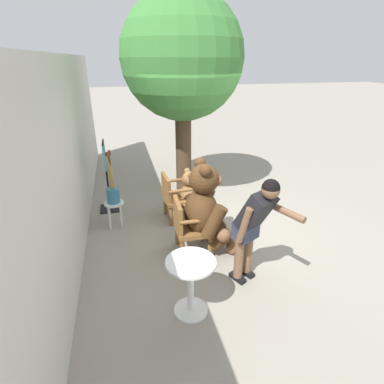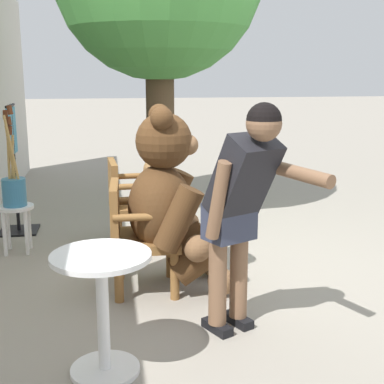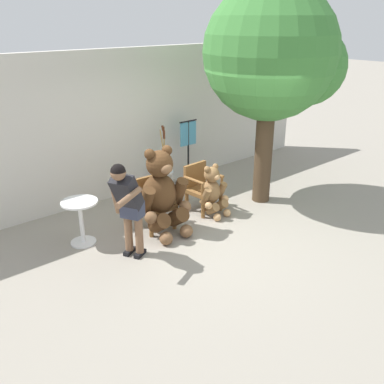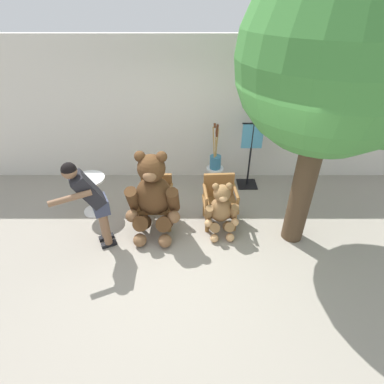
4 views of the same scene
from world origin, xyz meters
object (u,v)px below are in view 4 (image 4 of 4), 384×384
at_px(teddy_bear_large, 154,196).
at_px(patio_tree, 346,65).
at_px(round_side_table, 92,191).
at_px(clothing_display_stand, 252,154).
at_px(wooden_chair_left, 157,199).
at_px(person_visitor, 92,198).
at_px(brush_bucket, 216,159).
at_px(wooden_chair_right, 221,199).
at_px(teddy_bear_small, 222,210).
at_px(white_stool, 216,172).

relative_size(teddy_bear_large, patio_tree, 0.37).
relative_size(round_side_table, clothing_display_stand, 0.53).
height_order(wooden_chair_left, person_visitor, person_visitor).
distance_m(wooden_chair_left, patio_tree, 3.28).
height_order(teddy_bear_large, brush_bucket, teddy_bear_large).
relative_size(teddy_bear_large, brush_bucket, 1.54).
height_order(wooden_chair_right, teddy_bear_small, teddy_bear_small).
relative_size(wooden_chair_left, white_stool, 1.87).
bearing_deg(brush_bucket, person_visitor, -138.67).
bearing_deg(person_visitor, patio_tree, 2.39).
bearing_deg(clothing_display_stand, patio_tree, -70.18).
bearing_deg(teddy_bear_large, white_stool, 51.44).
height_order(brush_bucket, clothing_display_stand, brush_bucket).
distance_m(wooden_chair_left, teddy_bear_large, 0.36).
bearing_deg(teddy_bear_small, person_visitor, -170.75).
bearing_deg(patio_tree, white_stool, 129.67).
bearing_deg(patio_tree, wooden_chair_right, 159.81).
bearing_deg(round_side_table, brush_bucket, 20.13).
height_order(person_visitor, clothing_display_stand, person_visitor).
xyz_separation_m(white_stool, round_side_table, (-2.25, -0.82, 0.09)).
relative_size(wooden_chair_right, teddy_bear_large, 0.59).
bearing_deg(teddy_bear_large, wooden_chair_left, 88.78).
xyz_separation_m(wooden_chair_right, white_stool, (-0.01, 1.09, -0.11)).
relative_size(wooden_chair_right, clothing_display_stand, 0.63).
xyz_separation_m(wooden_chair_right, brush_bucket, (-0.01, 1.09, 0.19)).
bearing_deg(wooden_chair_left, clothing_display_stand, 33.96).
bearing_deg(wooden_chair_right, brush_bucket, 90.43).
bearing_deg(person_visitor, clothing_display_stand, 34.38).
bearing_deg(white_stool, teddy_bear_large, -128.56).
relative_size(teddy_bear_small, round_side_table, 1.30).
distance_m(wooden_chair_right, person_visitor, 2.08).
bearing_deg(person_visitor, teddy_bear_large, 22.17).
relative_size(white_stool, round_side_table, 0.64).
distance_m(wooden_chair_right, brush_bucket, 1.10).
height_order(teddy_bear_large, patio_tree, patio_tree).
bearing_deg(teddy_bear_small, clothing_display_stand, 65.26).
height_order(teddy_bear_small, round_side_table, teddy_bear_small).
bearing_deg(white_stool, teddy_bear_small, -89.43).
bearing_deg(wooden_chair_left, teddy_bear_large, -91.22).
relative_size(wooden_chair_left, teddy_bear_large, 0.59).
xyz_separation_m(teddy_bear_large, patio_tree, (2.37, -0.21, 1.97)).
distance_m(wooden_chair_left, person_visitor, 1.15).
height_order(wooden_chair_left, round_side_table, wooden_chair_left).
bearing_deg(wooden_chair_left, brush_bucket, 45.54).
bearing_deg(clothing_display_stand, white_stool, -171.76).
bearing_deg(person_visitor, round_side_table, 110.36).
height_order(wooden_chair_right, patio_tree, patio_tree).
relative_size(wooden_chair_left, person_visitor, 0.56).
bearing_deg(wooden_chair_left, wooden_chair_right, -0.00).
xyz_separation_m(wooden_chair_left, teddy_bear_large, (-0.01, -0.26, 0.25)).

